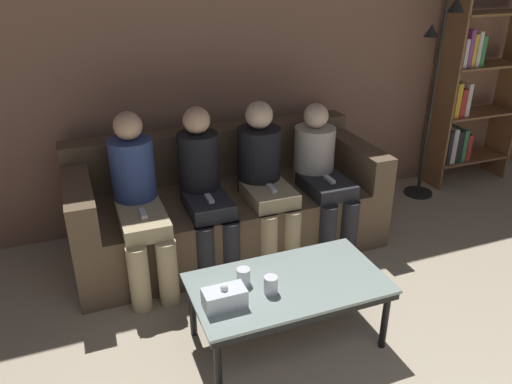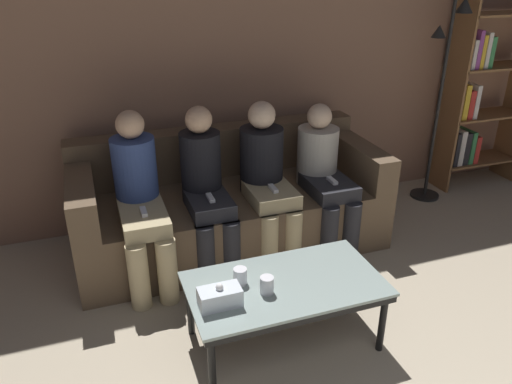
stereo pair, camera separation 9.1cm
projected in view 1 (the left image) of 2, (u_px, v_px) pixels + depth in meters
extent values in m
cube|color=#8C6651|center=(201.00, 63.00, 3.86)|extent=(12.00, 0.06, 2.60)
cube|color=brown|center=(229.00, 219.00, 3.81)|extent=(2.27, 0.95, 0.46)
cube|color=brown|center=(213.00, 151.00, 3.95)|extent=(2.27, 0.20, 0.39)
cube|color=brown|center=(78.00, 198.00, 3.32)|extent=(0.18, 0.95, 0.27)
cube|color=brown|center=(351.00, 156.00, 4.00)|extent=(0.18, 0.95, 0.27)
cube|color=#8C9E99|center=(288.00, 283.00, 2.76)|extent=(1.08, 0.60, 0.02)
cube|color=black|center=(288.00, 288.00, 2.78)|extent=(1.06, 0.58, 0.04)
cylinder|color=black|center=(218.00, 369.00, 2.49)|extent=(0.04, 0.04, 0.35)
cylinder|color=black|center=(385.00, 322.00, 2.81)|extent=(0.04, 0.04, 0.35)
cylinder|color=black|center=(193.00, 310.00, 2.91)|extent=(0.04, 0.04, 0.35)
cylinder|color=black|center=(340.00, 275.00, 3.23)|extent=(0.04, 0.04, 0.35)
cylinder|color=silver|center=(271.00, 285.00, 2.65)|extent=(0.08, 0.08, 0.10)
cylinder|color=silver|center=(243.00, 276.00, 2.73)|extent=(0.08, 0.08, 0.09)
cube|color=silver|center=(224.00, 298.00, 2.55)|extent=(0.22, 0.12, 0.10)
sphere|color=white|center=(224.00, 288.00, 2.52)|extent=(0.04, 0.04, 0.04)
cube|color=brown|center=(443.00, 93.00, 4.56)|extent=(0.02, 0.32, 1.82)
cube|color=brown|center=(510.00, 86.00, 4.83)|extent=(0.02, 0.32, 1.82)
cube|color=brown|center=(465.00, 157.00, 4.99)|extent=(0.80, 0.32, 0.02)
cube|color=#232328|center=(442.00, 145.00, 4.81)|extent=(0.04, 0.24, 0.32)
cube|color=silver|center=(446.00, 143.00, 4.82)|extent=(0.05, 0.24, 0.34)
cube|color=#232328|center=(451.00, 144.00, 4.85)|extent=(0.06, 0.24, 0.31)
cube|color=#38844C|center=(457.00, 143.00, 4.87)|extent=(0.05, 0.24, 0.32)
cube|color=red|center=(461.00, 145.00, 4.90)|extent=(0.05, 0.24, 0.27)
cube|color=brown|center=(473.00, 113.00, 4.79)|extent=(0.80, 0.32, 0.02)
cube|color=gold|center=(450.00, 99.00, 4.62)|extent=(0.05, 0.24, 0.32)
cube|color=red|center=(455.00, 101.00, 4.65)|extent=(0.06, 0.24, 0.26)
cube|color=silver|center=(460.00, 98.00, 4.66)|extent=(0.05, 0.24, 0.31)
cube|color=brown|center=(483.00, 65.00, 4.60)|extent=(0.80, 0.32, 0.02)
cube|color=silver|center=(457.00, 52.00, 4.43)|extent=(0.04, 0.24, 0.25)
cube|color=#8E4293|center=(462.00, 47.00, 4.43)|extent=(0.04, 0.24, 0.33)
cube|color=gold|center=(466.00, 49.00, 4.46)|extent=(0.04, 0.24, 0.29)
cube|color=silver|center=(470.00, 48.00, 4.47)|extent=(0.04, 0.24, 0.31)
cube|color=#38844C|center=(474.00, 50.00, 4.49)|extent=(0.04, 0.24, 0.27)
cube|color=brown|center=(493.00, 13.00, 4.40)|extent=(0.80, 0.32, 0.02)
cylinder|color=black|center=(418.00, 193.00, 4.74)|extent=(0.26, 0.26, 0.02)
cylinder|color=black|center=(431.00, 104.00, 4.37)|extent=(0.03, 0.03, 1.74)
cone|color=black|center=(457.00, 4.00, 4.05)|extent=(0.14, 0.14, 0.12)
cone|color=black|center=(432.00, 30.00, 4.11)|extent=(0.12, 0.12, 0.10)
cylinder|color=tan|center=(139.00, 279.00, 3.10)|extent=(0.13, 0.13, 0.46)
cylinder|color=tan|center=(168.00, 273.00, 3.16)|extent=(0.13, 0.13, 0.46)
cube|color=tan|center=(143.00, 219.00, 3.22)|extent=(0.29, 0.49, 0.10)
cylinder|color=#334784|center=(133.00, 176.00, 3.34)|extent=(0.29, 0.29, 0.51)
sphere|color=#DBAD89|center=(128.00, 126.00, 3.19)|extent=(0.19, 0.19, 0.19)
cube|color=white|center=(143.00, 213.00, 3.15)|extent=(0.04, 0.12, 0.02)
cylinder|color=#28282D|center=(205.00, 257.00, 3.33)|extent=(0.13, 0.13, 0.46)
cylinder|color=#28282D|center=(231.00, 252.00, 3.39)|extent=(0.13, 0.13, 0.46)
cube|color=#28282D|center=(208.00, 205.00, 3.41)|extent=(0.28, 0.40, 0.10)
cylinder|color=black|center=(199.00, 167.00, 3.49)|extent=(0.28, 0.28, 0.50)
sphere|color=#DBAD89|center=(196.00, 120.00, 3.35)|extent=(0.19, 0.19, 0.19)
cube|color=white|center=(209.00, 198.00, 3.35)|extent=(0.04, 0.12, 0.02)
cylinder|color=tan|center=(268.00, 244.00, 3.48)|extent=(0.13, 0.13, 0.46)
cylinder|color=tan|center=(291.00, 239.00, 3.54)|extent=(0.13, 0.13, 0.46)
cube|color=tan|center=(269.00, 194.00, 3.56)|extent=(0.32, 0.40, 0.10)
cylinder|color=black|center=(259.00, 160.00, 3.65)|extent=(0.32, 0.32, 0.48)
sphere|color=beige|center=(259.00, 115.00, 3.50)|extent=(0.20, 0.20, 0.20)
cube|color=white|center=(272.00, 188.00, 3.49)|extent=(0.04, 0.12, 0.02)
cylinder|color=#28282D|center=(327.00, 234.00, 3.60)|extent=(0.13, 0.13, 0.46)
cylinder|color=#28282D|center=(349.00, 229.00, 3.66)|extent=(0.13, 0.13, 0.46)
cube|color=#28282D|center=(326.00, 185.00, 3.69)|extent=(0.31, 0.43, 0.10)
cylinder|color=#B7B2A8|center=(314.00, 155.00, 3.80)|extent=(0.31, 0.31, 0.43)
sphere|color=beige|center=(316.00, 116.00, 3.67)|extent=(0.18, 0.18, 0.18)
cube|color=white|center=(330.00, 180.00, 3.63)|extent=(0.04, 0.12, 0.02)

